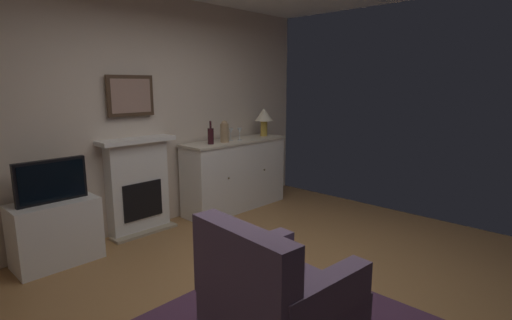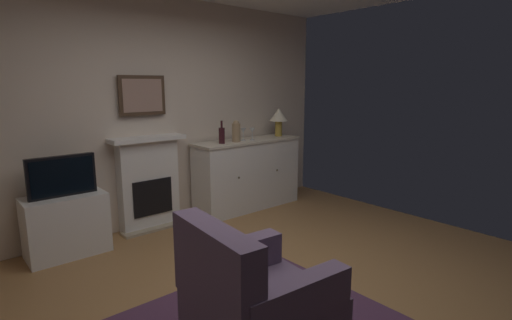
# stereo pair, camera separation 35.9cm
# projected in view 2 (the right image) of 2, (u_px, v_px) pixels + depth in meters

# --- Properties ---
(ground_plane) EXTENTS (5.23, 4.47, 0.10)m
(ground_plane) POSITION_uv_depth(u_px,v_px,m) (283.00, 295.00, 3.26)
(ground_plane) COLOR #9E7042
(ground_plane) RESTS_ON ground
(wall_rear) EXTENTS (5.23, 0.06, 2.70)m
(wall_rear) POSITION_uv_depth(u_px,v_px,m) (154.00, 113.00, 4.63)
(wall_rear) COLOR beige
(wall_rear) RESTS_ON ground_plane
(fireplace_unit) EXTENTS (0.87, 0.30, 1.10)m
(fireplace_unit) POSITION_uv_depth(u_px,v_px,m) (149.00, 183.00, 4.57)
(fireplace_unit) COLOR white
(fireplace_unit) RESTS_ON ground_plane
(framed_picture) EXTENTS (0.55, 0.04, 0.45)m
(framed_picture) POSITION_uv_depth(u_px,v_px,m) (142.00, 95.00, 4.41)
(framed_picture) COLOR #473323
(sideboard_cabinet) EXTENTS (1.56, 0.49, 0.95)m
(sideboard_cabinet) POSITION_uv_depth(u_px,v_px,m) (248.00, 174.00, 5.33)
(sideboard_cabinet) COLOR white
(sideboard_cabinet) RESTS_ON ground_plane
(table_lamp) EXTENTS (0.26, 0.26, 0.40)m
(table_lamp) POSITION_uv_depth(u_px,v_px,m) (279.00, 117.00, 5.56)
(table_lamp) COLOR #B79338
(table_lamp) RESTS_ON sideboard_cabinet
(wine_bottle) EXTENTS (0.08, 0.08, 0.29)m
(wine_bottle) POSITION_uv_depth(u_px,v_px,m) (222.00, 135.00, 4.89)
(wine_bottle) COLOR #331419
(wine_bottle) RESTS_ON sideboard_cabinet
(wine_glass_left) EXTENTS (0.07, 0.07, 0.16)m
(wine_glass_left) POSITION_uv_depth(u_px,v_px,m) (243.00, 131.00, 5.17)
(wine_glass_left) COLOR silver
(wine_glass_left) RESTS_ON sideboard_cabinet
(wine_glass_center) EXTENTS (0.07, 0.07, 0.16)m
(wine_glass_center) POSITION_uv_depth(u_px,v_px,m) (252.00, 131.00, 5.19)
(wine_glass_center) COLOR silver
(wine_glass_center) RESTS_ON sideboard_cabinet
(vase_decorative) EXTENTS (0.11, 0.11, 0.28)m
(vase_decorative) POSITION_uv_depth(u_px,v_px,m) (236.00, 131.00, 5.03)
(vase_decorative) COLOR #9E7F5B
(vase_decorative) RESTS_ON sideboard_cabinet
(tv_cabinet) EXTENTS (0.75, 0.42, 0.61)m
(tv_cabinet) POSITION_uv_depth(u_px,v_px,m) (66.00, 225.00, 3.88)
(tv_cabinet) COLOR white
(tv_cabinet) RESTS_ON ground_plane
(tv_set) EXTENTS (0.62, 0.07, 0.40)m
(tv_set) POSITION_uv_depth(u_px,v_px,m) (62.00, 176.00, 3.76)
(tv_set) COLOR black
(tv_set) RESTS_ON tv_cabinet
(armchair) EXTENTS (0.87, 0.84, 0.92)m
(armchair) POSITION_uv_depth(u_px,v_px,m) (254.00, 301.00, 2.38)
(armchair) COLOR #604C66
(armchair) RESTS_ON ground_plane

